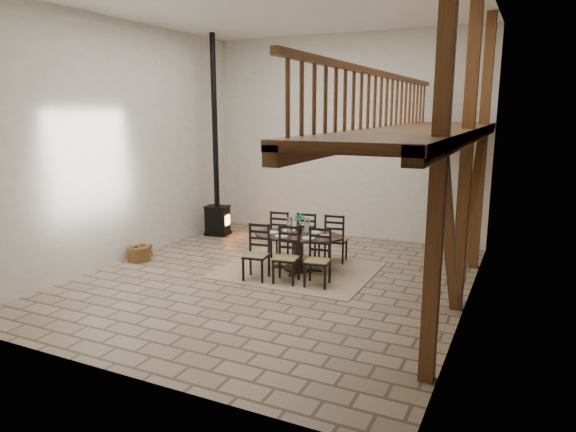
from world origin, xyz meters
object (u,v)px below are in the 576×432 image
at_px(dining_table, 298,251).
at_px(log_basket, 139,253).
at_px(wood_stove, 217,191).
at_px(log_stack, 143,251).

xyz_separation_m(dining_table, log_basket, (-3.37, -0.87, -0.23)).
height_order(wood_stove, log_stack, wood_stove).
bearing_deg(log_basket, wood_stove, 84.75).
bearing_deg(log_basket, dining_table, 14.51).
xyz_separation_m(log_basket, log_stack, (-0.08, 0.21, -0.02)).
distance_m(wood_stove, log_basket, 2.88).
bearing_deg(wood_stove, log_stack, -106.24).
distance_m(wood_stove, log_stack, 2.70).
bearing_deg(log_stack, dining_table, 10.87).
xyz_separation_m(wood_stove, log_stack, (-0.33, -2.49, -1.00)).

